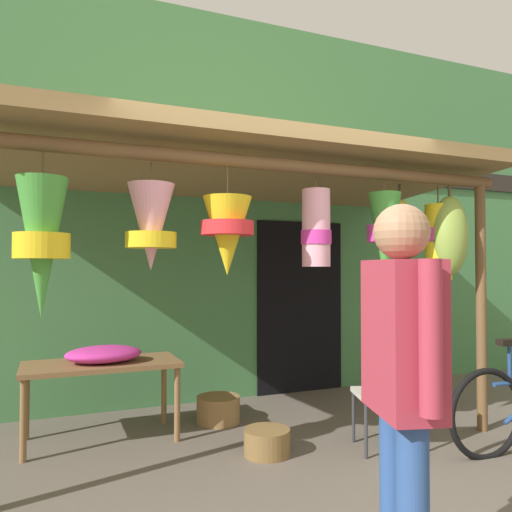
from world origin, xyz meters
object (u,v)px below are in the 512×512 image
(wicker_basket_by_table, at_px, (267,442))
(wicker_basket_spare, at_px, (218,409))
(display_table, at_px, (102,371))
(flower_heap_on_table, at_px, (105,354))
(folding_chair, at_px, (384,389))
(vendor_in_orange, at_px, (402,372))

(wicker_basket_by_table, relative_size, wicker_basket_spare, 0.89)
(display_table, relative_size, flower_heap_on_table, 2.03)
(wicker_basket_by_table, bearing_deg, flower_heap_on_table, 144.93)
(folding_chair, distance_m, wicker_basket_spare, 1.62)
(wicker_basket_by_table, xyz_separation_m, vendor_in_orange, (-0.22, -1.88, 0.92))
(folding_chair, relative_size, wicker_basket_spare, 2.06)
(flower_heap_on_table, relative_size, vendor_in_orange, 0.36)
(wicker_basket_by_table, bearing_deg, display_table, 144.40)
(flower_heap_on_table, bearing_deg, wicker_basket_spare, 6.82)
(display_table, relative_size, vendor_in_orange, 0.74)
(flower_heap_on_table, distance_m, folding_chair, 2.31)
(display_table, relative_size, wicker_basket_by_table, 3.52)
(wicker_basket_spare, bearing_deg, flower_heap_on_table, -173.18)
(wicker_basket_spare, bearing_deg, folding_chair, -52.11)
(display_table, distance_m, flower_heap_on_table, 0.15)
(flower_heap_on_table, relative_size, wicker_basket_spare, 1.54)
(folding_chair, distance_m, vendor_in_orange, 1.97)
(wicker_basket_by_table, height_order, vendor_in_orange, vendor_in_orange)
(flower_heap_on_table, relative_size, wicker_basket_by_table, 1.73)
(display_table, height_order, vendor_in_orange, vendor_in_orange)
(display_table, distance_m, wicker_basket_by_table, 1.51)
(wicker_basket_by_table, bearing_deg, wicker_basket_spare, 95.89)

